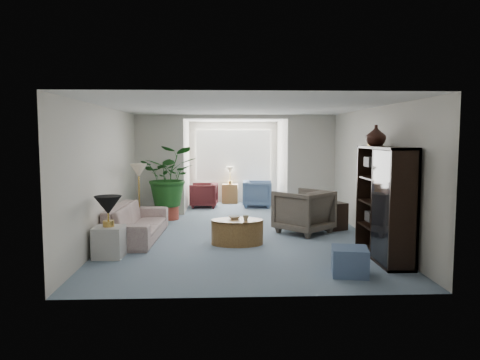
{
  "coord_description": "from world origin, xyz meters",
  "views": [
    {
      "loc": [
        -0.39,
        -8.45,
        1.96
      ],
      "look_at": [
        0.0,
        0.6,
        1.1
      ],
      "focal_mm": 34.35,
      "sensor_mm": 36.0,
      "label": 1
    }
  ],
  "objects_px": {
    "coffee_table": "(237,232)",
    "entertainment_cabinet": "(385,203)",
    "cabinet_urn": "(376,135)",
    "coffee_bowl": "(234,217)",
    "plant_pot": "(170,213)",
    "sunroom_chair_blue": "(258,194)",
    "sunroom_chair_maroon": "(204,195)",
    "table_lamp": "(108,205)",
    "sofa": "(136,222)",
    "sunroom_table": "(230,194)",
    "ottoman": "(350,261)",
    "framed_picture": "(375,151)",
    "wingback_chair": "(303,211)",
    "end_table": "(109,242)",
    "side_table_dark": "(334,216)",
    "coffee_cup": "(246,218)",
    "floor_lamp": "(139,170)"
  },
  "relations": [
    {
      "from": "end_table",
      "to": "coffee_bowl",
      "type": "height_order",
      "value": "end_table"
    },
    {
      "from": "cabinet_urn",
      "to": "sunroom_chair_maroon",
      "type": "xyz_separation_m",
      "value": [
        -3.08,
        5.03,
        -1.64
      ]
    },
    {
      "from": "end_table",
      "to": "table_lamp",
      "type": "bearing_deg",
      "value": 0.0
    },
    {
      "from": "framed_picture",
      "to": "coffee_table",
      "type": "height_order",
      "value": "framed_picture"
    },
    {
      "from": "sofa",
      "to": "end_table",
      "type": "height_order",
      "value": "sofa"
    },
    {
      "from": "sofa",
      "to": "plant_pot",
      "type": "bearing_deg",
      "value": -9.25
    },
    {
      "from": "end_table",
      "to": "sunroom_chair_blue",
      "type": "relative_size",
      "value": 0.63
    },
    {
      "from": "end_table",
      "to": "sunroom_table",
      "type": "relative_size",
      "value": 0.9
    },
    {
      "from": "sofa",
      "to": "end_table",
      "type": "bearing_deg",
      "value": 173.86
    },
    {
      "from": "coffee_table",
      "to": "plant_pot",
      "type": "distance_m",
      "value": 2.98
    },
    {
      "from": "sunroom_chair_blue",
      "to": "wingback_chair",
      "type": "bearing_deg",
      "value": -164.53
    },
    {
      "from": "coffee_table",
      "to": "entertainment_cabinet",
      "type": "distance_m",
      "value": 2.65
    },
    {
      "from": "framed_picture",
      "to": "sunroom_chair_blue",
      "type": "distance_m",
      "value": 4.88
    },
    {
      "from": "sofa",
      "to": "wingback_chair",
      "type": "bearing_deg",
      "value": -80.61
    },
    {
      "from": "end_table",
      "to": "wingback_chair",
      "type": "bearing_deg",
      "value": 26.71
    },
    {
      "from": "coffee_table",
      "to": "sunroom_chair_blue",
      "type": "bearing_deg",
      "value": 80.64
    },
    {
      "from": "side_table_dark",
      "to": "sofa",
      "type": "bearing_deg",
      "value": -169.92
    },
    {
      "from": "floor_lamp",
      "to": "side_table_dark",
      "type": "relative_size",
      "value": 0.63
    },
    {
      "from": "sofa",
      "to": "coffee_cup",
      "type": "distance_m",
      "value": 2.16
    },
    {
      "from": "end_table",
      "to": "coffee_cup",
      "type": "xyz_separation_m",
      "value": [
        2.27,
        0.74,
        0.25
      ]
    },
    {
      "from": "end_table",
      "to": "wingback_chair",
      "type": "distance_m",
      "value": 3.92
    },
    {
      "from": "wingback_chair",
      "to": "sunroom_chair_blue",
      "type": "bearing_deg",
      "value": -121.8
    },
    {
      "from": "end_table",
      "to": "plant_pot",
      "type": "height_order",
      "value": "end_table"
    },
    {
      "from": "table_lamp",
      "to": "side_table_dark",
      "type": "relative_size",
      "value": 0.77
    },
    {
      "from": "floor_lamp",
      "to": "coffee_table",
      "type": "bearing_deg",
      "value": -35.65
    },
    {
      "from": "plant_pot",
      "to": "sunroom_chair_blue",
      "type": "xyz_separation_m",
      "value": [
        2.23,
        1.86,
        0.21
      ]
    },
    {
      "from": "entertainment_cabinet",
      "to": "ottoman",
      "type": "height_order",
      "value": "entertainment_cabinet"
    },
    {
      "from": "sunroom_chair_blue",
      "to": "sunroom_chair_maroon",
      "type": "distance_m",
      "value": 1.5
    },
    {
      "from": "sofa",
      "to": "floor_lamp",
      "type": "height_order",
      "value": "floor_lamp"
    },
    {
      "from": "entertainment_cabinet",
      "to": "cabinet_urn",
      "type": "bearing_deg",
      "value": 90.0
    },
    {
      "from": "sunroom_table",
      "to": "ottoman",
      "type": "bearing_deg",
      "value": -77.81
    },
    {
      "from": "coffee_cup",
      "to": "sunroom_chair_blue",
      "type": "distance_m",
      "value": 4.58
    },
    {
      "from": "coffee_cup",
      "to": "sunroom_chair_blue",
      "type": "height_order",
      "value": "sunroom_chair_blue"
    },
    {
      "from": "cabinet_urn",
      "to": "plant_pot",
      "type": "relative_size",
      "value": 0.88
    },
    {
      "from": "floor_lamp",
      "to": "cabinet_urn",
      "type": "relative_size",
      "value": 1.02
    },
    {
      "from": "entertainment_cabinet",
      "to": "cabinet_urn",
      "type": "relative_size",
      "value": 5.12
    },
    {
      "from": "plant_pot",
      "to": "table_lamp",
      "type": "bearing_deg",
      "value": -100.32
    },
    {
      "from": "floor_lamp",
      "to": "sunroom_chair_blue",
      "type": "distance_m",
      "value": 4.16
    },
    {
      "from": "coffee_table",
      "to": "ottoman",
      "type": "bearing_deg",
      "value": -51.98
    },
    {
      "from": "table_lamp",
      "to": "floor_lamp",
      "type": "height_order",
      "value": "floor_lamp"
    },
    {
      "from": "sofa",
      "to": "ottoman",
      "type": "xyz_separation_m",
      "value": [
        3.44,
        -2.46,
        -0.13
      ]
    },
    {
      "from": "cabinet_urn",
      "to": "coffee_bowl",
      "type": "bearing_deg",
      "value": 163.7
    },
    {
      "from": "table_lamp",
      "to": "coffee_table",
      "type": "relative_size",
      "value": 0.46
    },
    {
      "from": "coffee_cup",
      "to": "sunroom_chair_blue",
      "type": "bearing_deg",
      "value": 82.69
    },
    {
      "from": "plant_pot",
      "to": "sunroom_table",
      "type": "distance_m",
      "value": 3.0
    },
    {
      "from": "coffee_cup",
      "to": "sunroom_chair_maroon",
      "type": "xyz_separation_m",
      "value": [
        -0.92,
        4.54,
        -0.16
      ]
    },
    {
      "from": "framed_picture",
      "to": "plant_pot",
      "type": "height_order",
      "value": "framed_picture"
    },
    {
      "from": "wingback_chair",
      "to": "plant_pot",
      "type": "xyz_separation_m",
      "value": [
        -2.88,
        1.65,
        -0.28
      ]
    },
    {
      "from": "sofa",
      "to": "plant_pot",
      "type": "xyz_separation_m",
      "value": [
        0.42,
        2.06,
        -0.17
      ]
    },
    {
      "from": "side_table_dark",
      "to": "ottoman",
      "type": "distance_m",
      "value": 3.22
    }
  ]
}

